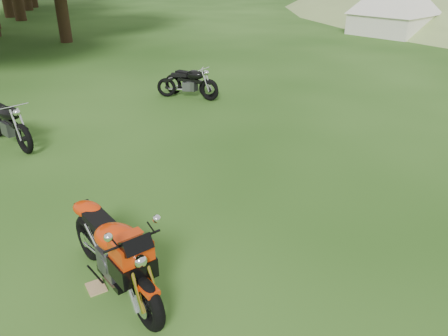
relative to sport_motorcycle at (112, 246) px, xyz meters
The scene contains 8 objects.
ground 1.82m from the sport_motorcycle, 69.18° to the left, with size 120.00×120.00×0.00m, color #193D0D.
treeline 25.53m from the sport_motorcycle, 139.44° to the left, with size 28.00×32.00×14.00m, color black, non-canonical shape.
sport_motorcycle is the anchor object (origin of this frame).
plywood_board 0.65m from the sport_motorcycle, 151.62° to the right, with size 0.26×0.20×0.02m, color tan.
vintage_moto_b 5.51m from the sport_motorcycle, 152.59° to the left, with size 1.95×0.45×1.03m, color black, non-canonical shape.
vintage_moto_c 8.02m from the sport_motorcycle, 114.51° to the left, with size 1.77×0.41×0.93m, color black, non-canonical shape.
vintage_moto_d 8.01m from the sport_motorcycle, 115.23° to the left, with size 1.68×0.39×0.88m, color black, non-canonical shape.
tent_left 22.19m from the sport_motorcycle, 89.92° to the left, with size 3.40×3.40×2.94m, color silver, non-canonical shape.
Camera 1 is at (2.36, -4.66, 3.52)m, focal length 35.00 mm.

